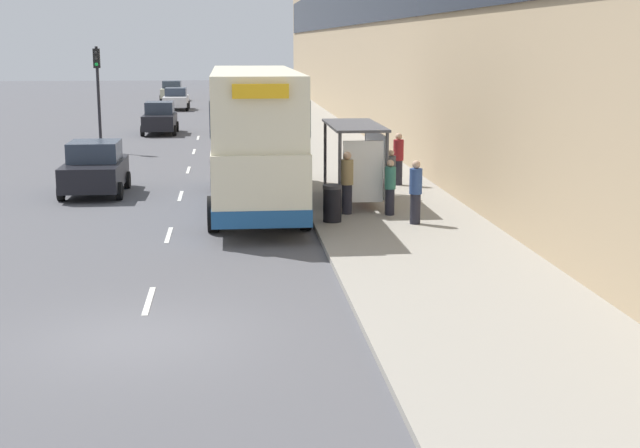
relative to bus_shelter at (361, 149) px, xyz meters
name	(u,v)px	position (x,y,z in m)	size (l,w,h in m)	color
ground_plane	(138,338)	(-5.77, -12.11, -1.88)	(220.00, 220.00, 0.00)	#515156
pavement	(309,128)	(0.73, 26.39, -1.81)	(5.00, 93.00, 0.14)	gray
lane_mark_0	(149,301)	(-5.77, -9.79, -1.87)	(0.12, 2.00, 0.01)	silver
lane_mark_1	(169,235)	(-5.77, -3.49, -1.87)	(0.12, 2.00, 0.01)	silver
lane_mark_2	(181,196)	(-5.77, 2.81, -1.87)	(0.12, 2.00, 0.01)	silver
lane_mark_3	(188,170)	(-5.77, 9.11, -1.87)	(0.12, 2.00, 0.01)	silver
lane_mark_4	(194,152)	(-5.77, 15.41, -1.87)	(0.12, 2.00, 0.01)	silver
lane_mark_5	(198,138)	(-5.77, 21.71, -1.87)	(0.12, 2.00, 0.01)	silver
bus_shelter	(361,149)	(0.00, 0.00, 0.00)	(1.60, 4.20, 2.48)	#4C4C51
double_decker_bus_near	(255,136)	(-3.30, 0.25, 0.41)	(2.85, 11.02, 4.30)	beige
car_0	(95,169)	(-8.69, 3.54, -0.99)	(2.09, 3.95, 1.80)	black
car_1	(160,118)	(-7.99, 24.22, -0.99)	(1.96, 4.06, 1.81)	black
car_2	(172,91)	(-9.10, 54.19, -1.01)	(2.00, 4.29, 1.76)	#B7B799
car_3	(176,99)	(-8.12, 42.83, -1.04)	(2.00, 4.15, 1.68)	silver
pedestrian_at_shelter	(390,187)	(0.58, -1.96, -0.90)	(0.32, 0.32, 1.64)	#23232D
pedestrian_1	(347,182)	(-0.66, -1.65, -0.79)	(0.37, 0.37, 1.85)	#23232D
pedestrian_2	(391,173)	(1.13, 0.95, -0.93)	(0.31, 0.31, 1.58)	#23232D
pedestrian_3	(398,159)	(1.88, 3.58, -0.79)	(0.37, 0.37, 1.85)	#23232D
pedestrian_4	(416,192)	(1.05, -3.31, -0.82)	(0.35, 0.35, 1.79)	#23232D
litter_bin	(332,203)	(-1.22, -2.77, -1.21)	(0.55, 0.55, 1.05)	black
traffic_light_far_kerb	(98,82)	(-10.17, 15.74, 1.45)	(0.30, 0.32, 4.95)	black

